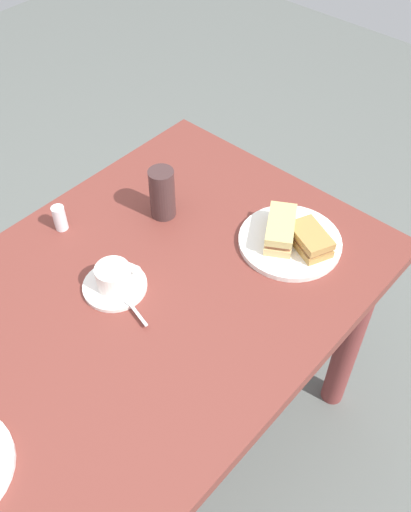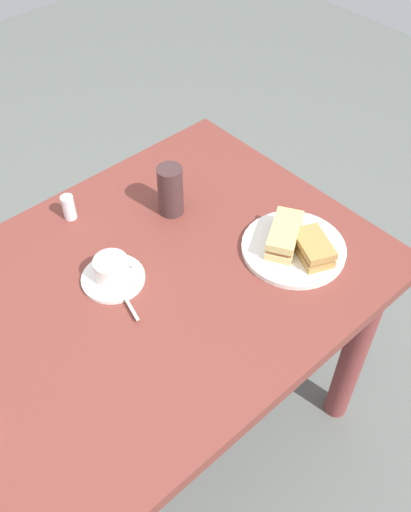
{
  "view_description": "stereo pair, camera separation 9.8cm",
  "coord_description": "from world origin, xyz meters",
  "px_view_note": "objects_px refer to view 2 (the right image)",
  "views": [
    {
      "loc": [
        0.42,
        0.64,
        1.71
      ],
      "look_at": [
        -0.25,
        0.05,
        0.76
      ],
      "focal_mm": 39.78,
      "sensor_mm": 36.0,
      "label": 1
    },
    {
      "loc": [
        0.35,
        0.71,
        1.71
      ],
      "look_at": [
        -0.25,
        0.05,
        0.76
      ],
      "focal_mm": 39.78,
      "sensor_mm": 36.0,
      "label": 2
    }
  ],
  "objects_px": {
    "sandwich_back": "(313,248)",
    "coffee_saucer": "(113,278)",
    "sandwich_front": "(284,235)",
    "dining_table": "(113,339)",
    "sandwich_plate": "(294,248)",
    "salt_shaker": "(69,207)",
    "drinking_glass": "(171,190)",
    "coffee_cup": "(112,268)",
    "spoon": "(126,299)"
  },
  "relations": [
    {
      "from": "sandwich_back",
      "to": "coffee_saucer",
      "type": "xyz_separation_m",
      "value": [
        0.39,
        -0.26,
        -0.03
      ]
    },
    {
      "from": "coffee_saucer",
      "to": "sandwich_front",
      "type": "bearing_deg",
      "value": 152.62
    },
    {
      "from": "dining_table",
      "to": "sandwich_plate",
      "type": "height_order",
      "value": "sandwich_plate"
    },
    {
      "from": "salt_shaker",
      "to": "sandwich_back",
      "type": "bearing_deg",
      "value": 124.36
    },
    {
      "from": "dining_table",
      "to": "drinking_glass",
      "type": "bearing_deg",
      "value": -154.32
    },
    {
      "from": "sandwich_plate",
      "to": "coffee_cup",
      "type": "height_order",
      "value": "coffee_cup"
    },
    {
      "from": "dining_table",
      "to": "salt_shaker",
      "type": "relative_size",
      "value": 19.31
    },
    {
      "from": "salt_shaker",
      "to": "sandwich_plate",
      "type": "bearing_deg",
      "value": 126.15
    },
    {
      "from": "sandwich_front",
      "to": "salt_shaker",
      "type": "bearing_deg",
      "value": -53.25
    },
    {
      "from": "coffee_cup",
      "to": "spoon",
      "type": "relative_size",
      "value": 0.99
    },
    {
      "from": "drinking_glass",
      "to": "sandwich_front",
      "type": "bearing_deg",
      "value": 112.6
    },
    {
      "from": "sandwich_back",
      "to": "coffee_cup",
      "type": "bearing_deg",
      "value": -33.96
    },
    {
      "from": "sandwich_plate",
      "to": "coffee_cup",
      "type": "relative_size",
      "value": 2.57
    },
    {
      "from": "coffee_cup",
      "to": "dining_table",
      "type": "bearing_deg",
      "value": 43.16
    },
    {
      "from": "dining_table",
      "to": "drinking_glass",
      "type": "distance_m",
      "value": 0.39
    },
    {
      "from": "coffee_saucer",
      "to": "drinking_glass",
      "type": "xyz_separation_m",
      "value": [
        -0.25,
        -0.09,
        0.06
      ]
    },
    {
      "from": "coffee_saucer",
      "to": "spoon",
      "type": "xyz_separation_m",
      "value": [
        0.02,
        0.07,
        0.01
      ]
    },
    {
      "from": "sandwich_front",
      "to": "dining_table",
      "type": "bearing_deg",
      "value": -17.3
    },
    {
      "from": "coffee_cup",
      "to": "salt_shaker",
      "type": "xyz_separation_m",
      "value": [
        -0.04,
        -0.24,
        -0.01
      ]
    },
    {
      "from": "sandwich_plate",
      "to": "spoon",
      "type": "relative_size",
      "value": 2.54
    },
    {
      "from": "coffee_saucer",
      "to": "drinking_glass",
      "type": "distance_m",
      "value": 0.27
    },
    {
      "from": "dining_table",
      "to": "sandwich_back",
      "type": "height_order",
      "value": "sandwich_back"
    },
    {
      "from": "spoon",
      "to": "salt_shaker",
      "type": "xyz_separation_m",
      "value": [
        -0.06,
        -0.31,
        0.02
      ]
    },
    {
      "from": "coffee_cup",
      "to": "drinking_glass",
      "type": "distance_m",
      "value": 0.26
    },
    {
      "from": "sandwich_plate",
      "to": "spoon",
      "type": "xyz_separation_m",
      "value": [
        0.39,
        -0.14,
        0.01
      ]
    },
    {
      "from": "sandwich_back",
      "to": "coffee_cup",
      "type": "xyz_separation_m",
      "value": [
        0.38,
        -0.26,
        0.0
      ]
    },
    {
      "from": "sandwich_back",
      "to": "spoon",
      "type": "xyz_separation_m",
      "value": [
        0.4,
        -0.19,
        -0.02
      ]
    },
    {
      "from": "dining_table",
      "to": "sandwich_plate",
      "type": "relative_size",
      "value": 5.21
    },
    {
      "from": "dining_table",
      "to": "sandwich_plate",
      "type": "bearing_deg",
      "value": 160.19
    },
    {
      "from": "spoon",
      "to": "dining_table",
      "type": "bearing_deg",
      "value": -20.19
    },
    {
      "from": "coffee_saucer",
      "to": "spoon",
      "type": "distance_m",
      "value": 0.07
    },
    {
      "from": "sandwich_back",
      "to": "coffee_saucer",
      "type": "height_order",
      "value": "sandwich_back"
    },
    {
      "from": "sandwich_front",
      "to": "salt_shaker",
      "type": "relative_size",
      "value": 2.23
    },
    {
      "from": "sandwich_back",
      "to": "salt_shaker",
      "type": "xyz_separation_m",
      "value": [
        0.34,
        -0.5,
        -0.0
      ]
    },
    {
      "from": "sandwich_plate",
      "to": "salt_shaker",
      "type": "bearing_deg",
      "value": -53.85
    },
    {
      "from": "sandwich_back",
      "to": "coffee_saucer",
      "type": "distance_m",
      "value": 0.47
    },
    {
      "from": "drinking_glass",
      "to": "sandwich_plate",
      "type": "bearing_deg",
      "value": 112.71
    },
    {
      "from": "sandwich_front",
      "to": "coffee_cup",
      "type": "relative_size",
      "value": 1.55
    },
    {
      "from": "sandwich_back",
      "to": "spoon",
      "type": "relative_size",
      "value": 1.31
    },
    {
      "from": "sandwich_front",
      "to": "drinking_glass",
      "type": "height_order",
      "value": "drinking_glass"
    },
    {
      "from": "sandwich_plate",
      "to": "dining_table",
      "type": "bearing_deg",
      "value": -19.81
    },
    {
      "from": "sandwich_front",
      "to": "sandwich_back",
      "type": "xyz_separation_m",
      "value": [
        -0.02,
        0.07,
        -0.0
      ]
    },
    {
      "from": "sandwich_back",
      "to": "coffee_cup",
      "type": "height_order",
      "value": "coffee_cup"
    },
    {
      "from": "sandwich_back",
      "to": "salt_shaker",
      "type": "relative_size",
      "value": 1.91
    },
    {
      "from": "dining_table",
      "to": "spoon",
      "type": "xyz_separation_m",
      "value": [
        -0.04,
        0.02,
        0.13
      ]
    },
    {
      "from": "drinking_glass",
      "to": "coffee_cup",
      "type": "bearing_deg",
      "value": 20.3
    },
    {
      "from": "sandwich_plate",
      "to": "sandwich_back",
      "type": "height_order",
      "value": "sandwich_back"
    },
    {
      "from": "dining_table",
      "to": "sandwich_back",
      "type": "distance_m",
      "value": 0.51
    },
    {
      "from": "drinking_glass",
      "to": "dining_table",
      "type": "bearing_deg",
      "value": 25.68
    },
    {
      "from": "dining_table",
      "to": "sandwich_front",
      "type": "xyz_separation_m",
      "value": [
        -0.42,
        0.13,
        0.16
      ]
    }
  ]
}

